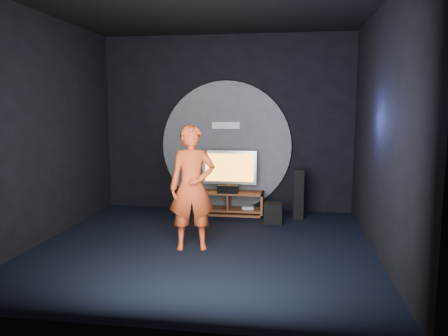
# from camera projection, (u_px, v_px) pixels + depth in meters

# --- Properties ---
(floor) EXTENTS (5.00, 5.00, 0.00)m
(floor) POSITION_uv_depth(u_px,v_px,m) (203.00, 246.00, 6.55)
(floor) COLOR black
(floor) RESTS_ON ground
(back_wall) EXTENTS (5.00, 0.04, 3.50)m
(back_wall) POSITION_uv_depth(u_px,v_px,m) (227.00, 124.00, 8.77)
(back_wall) COLOR black
(back_wall) RESTS_ON ground
(front_wall) EXTENTS (5.00, 0.04, 3.50)m
(front_wall) POSITION_uv_depth(u_px,v_px,m) (147.00, 143.00, 3.86)
(front_wall) COLOR black
(front_wall) RESTS_ON ground
(left_wall) EXTENTS (0.04, 5.00, 3.50)m
(left_wall) POSITION_uv_depth(u_px,v_px,m) (42.00, 128.00, 6.68)
(left_wall) COLOR black
(left_wall) RESTS_ON ground
(right_wall) EXTENTS (0.04, 5.00, 3.50)m
(right_wall) POSITION_uv_depth(u_px,v_px,m) (382.00, 131.00, 5.95)
(right_wall) COLOR black
(right_wall) RESTS_ON ground
(ceiling) EXTENTS (5.00, 5.00, 0.01)m
(ceiling) POSITION_uv_depth(u_px,v_px,m) (201.00, 3.00, 6.08)
(ceiling) COLOR black
(ceiling) RESTS_ON back_wall
(wall_disc_panel) EXTENTS (2.60, 0.11, 2.60)m
(wall_disc_panel) POSITION_uv_depth(u_px,v_px,m) (226.00, 146.00, 8.77)
(wall_disc_panel) COLOR #515156
(wall_disc_panel) RESTS_ON ground
(media_console) EXTENTS (1.34, 0.45, 0.45)m
(media_console) POSITION_uv_depth(u_px,v_px,m) (229.00, 204.00, 8.52)
(media_console) COLOR brown
(media_console) RESTS_ON ground
(tv) EXTENTS (1.06, 0.22, 0.80)m
(tv) POSITION_uv_depth(u_px,v_px,m) (229.00, 169.00, 8.49)
(tv) COLOR #B9B9C1
(tv) RESTS_ON media_console
(center_speaker) EXTENTS (0.40, 0.15, 0.15)m
(center_speaker) POSITION_uv_depth(u_px,v_px,m) (228.00, 189.00, 8.33)
(center_speaker) COLOR black
(center_speaker) RESTS_ON media_console
(remote) EXTENTS (0.18, 0.05, 0.02)m
(remote) POSITION_uv_depth(u_px,v_px,m) (198.00, 191.00, 8.45)
(remote) COLOR black
(remote) RESTS_ON media_console
(tower_speaker_left) EXTENTS (0.19, 0.21, 0.93)m
(tower_speaker_left) POSITION_uv_depth(u_px,v_px,m) (190.00, 190.00, 8.58)
(tower_speaker_left) COLOR black
(tower_speaker_left) RESTS_ON ground
(tower_speaker_right) EXTENTS (0.19, 0.21, 0.93)m
(tower_speaker_right) POSITION_uv_depth(u_px,v_px,m) (299.00, 194.00, 8.15)
(tower_speaker_right) COLOR black
(tower_speaker_right) RESTS_ON ground
(subwoofer) EXTENTS (0.32, 0.32, 0.36)m
(subwoofer) POSITION_uv_depth(u_px,v_px,m) (273.00, 213.00, 7.88)
(subwoofer) COLOR black
(subwoofer) RESTS_ON ground
(player) EXTENTS (0.75, 0.58, 1.83)m
(player) POSITION_uv_depth(u_px,v_px,m) (192.00, 187.00, 6.34)
(player) COLOR #CA441B
(player) RESTS_ON ground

